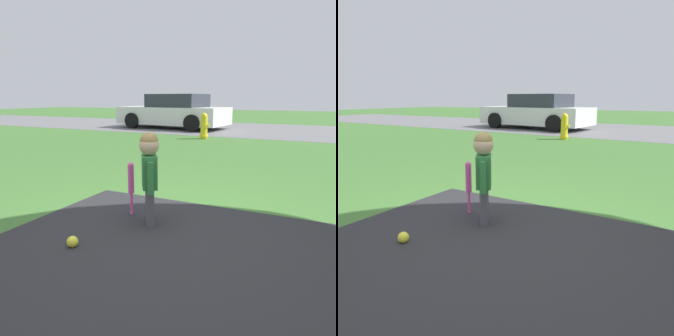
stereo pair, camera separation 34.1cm
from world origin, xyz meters
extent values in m
plane|color=#3D6B2D|center=(0.00, 0.00, 0.00)|extent=(60.00, 60.00, 0.00)
cube|color=slate|center=(0.00, 10.40, 0.00)|extent=(40.00, 6.00, 0.01)
cylinder|color=#4C4751|center=(-0.41, 0.30, 0.18)|extent=(0.08, 0.08, 0.36)
cylinder|color=#4C4751|center=(-0.33, 0.17, 0.18)|extent=(0.08, 0.08, 0.36)
cube|color=#2D7238|center=(-0.37, 0.23, 0.52)|extent=(0.25, 0.28, 0.31)
cylinder|color=#2D7238|center=(-0.45, 0.36, 0.49)|extent=(0.06, 0.06, 0.30)
cylinder|color=#2D7238|center=(-0.29, 0.11, 0.49)|extent=(0.06, 0.06, 0.30)
sphere|color=#D8AD8C|center=(-0.37, 0.23, 0.77)|extent=(0.19, 0.19, 0.19)
sphere|color=#997A47|center=(-0.37, 0.23, 0.81)|extent=(0.18, 0.18, 0.18)
sphere|color=#E54CA5|center=(-0.66, 0.36, 0.02)|extent=(0.03, 0.03, 0.03)
cylinder|color=#E54CA5|center=(-0.66, 0.36, 0.12)|extent=(0.03, 0.03, 0.24)
cylinder|color=#E54CA5|center=(-0.66, 0.36, 0.39)|extent=(0.06, 0.06, 0.29)
sphere|color=#E54CA5|center=(-0.66, 0.36, 0.53)|extent=(0.06, 0.06, 0.06)
sphere|color=yellow|center=(-0.69, -0.50, 0.05)|extent=(0.09, 0.09, 0.09)
cylinder|color=yellow|center=(-2.21, 6.81, 0.33)|extent=(0.20, 0.20, 0.67)
sphere|color=yellow|center=(-2.21, 6.81, 0.67)|extent=(0.19, 0.19, 0.19)
cylinder|color=yellow|center=(-2.21, 6.81, 0.08)|extent=(0.25, 0.25, 0.05)
cylinder|color=yellow|center=(-2.10, 6.81, 0.40)|extent=(0.09, 0.07, 0.07)
cube|color=silver|center=(-4.53, 9.57, 0.50)|extent=(4.42, 2.25, 0.67)
cube|color=#2D333D|center=(-4.32, 9.55, 1.09)|extent=(2.18, 1.83, 0.50)
cylinder|color=black|center=(-5.93, 8.73, 0.31)|extent=(0.62, 0.23, 0.61)
cylinder|color=black|center=(-5.77, 10.64, 0.31)|extent=(0.62, 0.23, 0.61)
cylinder|color=black|center=(-3.29, 8.51, 0.31)|extent=(0.62, 0.23, 0.61)
cylinder|color=black|center=(-3.13, 10.42, 0.31)|extent=(0.62, 0.23, 0.61)
camera|label=1|loc=(1.11, -2.39, 1.21)|focal=35.00mm
camera|label=2|loc=(1.41, -2.23, 1.21)|focal=35.00mm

